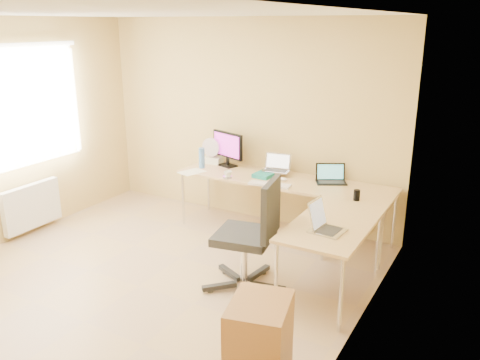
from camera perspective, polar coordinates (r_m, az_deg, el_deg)
The scene contains 24 objects.
floor at distance 5.17m, azimuth -11.63°, elevation -11.89°, with size 4.50×4.50×0.00m, color tan.
ceiling at distance 4.52m, azimuth -13.75°, elevation 18.22°, with size 4.50×4.50×0.00m, color white.
wall_back at distance 6.48m, azimuth 0.78°, elevation 6.79°, with size 4.50×4.50×0.00m, color tan.
wall_right at distance 3.67m, azimuth 12.72°, elevation -2.17°, with size 4.50×4.50×0.00m, color tan.
desk_main at distance 6.07m, azimuth 4.94°, elevation -3.20°, with size 2.65×0.70×0.73m, color tan.
desk_return at distance 4.89m, azimuth 10.46°, elevation -8.79°, with size 0.70×1.30×0.73m, color tan.
monitor at distance 6.42m, azimuth -1.43°, elevation 3.58°, with size 0.53×0.17×0.46m, color black.
book_stack at distance 6.05m, azimuth 2.92°, elevation 0.65°, with size 0.21×0.29×0.05m, color #167772.
laptop_center at distance 6.08m, azimuth 4.21°, elevation 1.97°, with size 0.32×0.25×0.21m, color #ABA9BC.
laptop_black at distance 5.86m, azimuth 10.50°, elevation 0.70°, with size 0.34×0.25×0.22m, color black.
keyboard at distance 5.71m, azimuth 3.42°, elevation -0.52°, with size 0.49×0.14×0.02m, color silver.
mouse at distance 5.89m, azimuth 5.00°, elevation 0.09°, with size 0.10×0.06×0.04m, color silver.
mug at distance 5.95m, azimuth -1.39°, elevation 0.61°, with size 0.10×0.10×0.09m, color silver.
cd_stack at distance 5.97m, azimuth -1.46°, elevation 0.33°, with size 0.11×0.11×0.03m, color #AFB3CB.
water_bottle at distance 6.39m, azimuth -4.43°, elevation 2.56°, with size 0.08×0.08×0.26m, color #4A7CBE.
papers at distance 6.24m, azimuth -5.56°, elevation 0.93°, with size 0.22×0.31×0.01m, color white.
white_box at distance 6.63m, azimuth -3.12°, elevation 2.34°, with size 0.24×0.17×0.09m, color white.
desk_fan at distance 6.60m, azimuth -3.13°, elevation 3.31°, with size 0.25×0.25×0.32m, color beige.
black_cup at distance 5.35m, azimuth 13.30°, elevation -1.72°, with size 0.07×0.07×0.12m, color black.
laptop_return at distance 4.49m, azimuth 10.13°, elevation -4.54°, with size 0.27×0.34×0.23m, color #BCBCBC.
office_chair at distance 4.83m, azimuth 0.46°, elevation -7.04°, with size 0.69×0.69×1.15m, color #272727.
cabinet at distance 3.66m, azimuth 2.23°, elevation -18.52°, with size 0.40×0.49×0.68m, color brown.
radiator at distance 6.67m, azimuth -22.89°, elevation -2.79°, with size 0.09×0.80×0.55m, color white.
window at distance 6.40m, azimuth -24.28°, elevation 7.39°, with size 0.10×1.80×1.40m, color white.
Camera 1 is at (3.06, -3.33, 2.51)m, focal length 37.01 mm.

